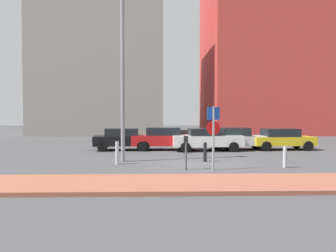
# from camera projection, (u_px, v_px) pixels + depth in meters

# --- Properties ---
(ground_plane) EXTENTS (120.00, 120.00, 0.00)m
(ground_plane) POSITION_uv_depth(u_px,v_px,m) (198.00, 164.00, 16.96)
(ground_plane) COLOR #424244
(sidewalk_brick) EXTENTS (40.00, 3.08, 0.14)m
(sidewalk_brick) POSITION_uv_depth(u_px,v_px,m) (216.00, 183.00, 11.85)
(sidewalk_brick) COLOR #93513D
(sidewalk_brick) RESTS_ON ground
(parked_car_black) EXTENTS (4.11, 2.29, 1.46)m
(parked_car_black) POSITION_uv_depth(u_px,v_px,m) (123.00, 139.00, 23.58)
(parked_car_black) COLOR black
(parked_car_black) RESTS_ON ground
(parked_car_red) EXTENTS (4.42, 2.12, 1.51)m
(parked_car_red) POSITION_uv_depth(u_px,v_px,m) (163.00, 138.00, 23.71)
(parked_car_red) COLOR red
(parked_car_red) RESTS_ON ground
(parked_car_white) EXTENTS (4.62, 2.21, 1.48)m
(parked_car_white) POSITION_uv_depth(u_px,v_px,m) (206.00, 139.00, 23.11)
(parked_car_white) COLOR white
(parked_car_white) RESTS_ON ground
(parked_car_silver) EXTENTS (4.23, 1.99, 1.49)m
(parked_car_silver) POSITION_uv_depth(u_px,v_px,m) (237.00, 138.00, 23.89)
(parked_car_silver) COLOR #B7BABF
(parked_car_silver) RESTS_ON ground
(parked_car_yellow) EXTENTS (4.21, 2.14, 1.43)m
(parked_car_yellow) POSITION_uv_depth(u_px,v_px,m) (282.00, 139.00, 23.82)
(parked_car_yellow) COLOR gold
(parked_car_yellow) RESTS_ON ground
(parking_sign_post) EXTENTS (0.59, 0.15, 2.73)m
(parking_sign_post) POSITION_uv_depth(u_px,v_px,m) (213.00, 130.00, 15.07)
(parking_sign_post) COLOR gray
(parking_sign_post) RESTS_ON ground
(parking_meter) EXTENTS (0.18, 0.14, 1.47)m
(parking_meter) POSITION_uv_depth(u_px,v_px,m) (186.00, 148.00, 15.17)
(parking_meter) COLOR #4C4C51
(parking_meter) RESTS_ON ground
(street_lamp) EXTENTS (0.70, 0.36, 8.68)m
(street_lamp) POSITION_uv_depth(u_px,v_px,m) (123.00, 63.00, 17.74)
(street_lamp) COLOR gray
(street_lamp) RESTS_ON ground
(traffic_bollard_near) EXTENTS (0.17, 0.17, 0.95)m
(traffic_bollard_near) POSITION_uv_depth(u_px,v_px,m) (285.00, 157.00, 15.81)
(traffic_bollard_near) COLOR #B7B7BC
(traffic_bollard_near) RESTS_ON ground
(traffic_bollard_mid) EXTENTS (0.17, 0.17, 0.98)m
(traffic_bollard_mid) POSITION_uv_depth(u_px,v_px,m) (205.00, 152.00, 17.79)
(traffic_bollard_mid) COLOR black
(traffic_bollard_mid) RESTS_ON ground
(traffic_bollard_far) EXTENTS (0.17, 0.17, 1.09)m
(traffic_bollard_far) POSITION_uv_depth(u_px,v_px,m) (117.00, 153.00, 16.83)
(traffic_bollard_far) COLOR #B7B7BC
(traffic_bollard_far) RESTS_ON ground
(building_colorful_midrise) EXTENTS (18.89, 16.15, 28.12)m
(building_colorful_midrise) POSITION_uv_depth(u_px,v_px,m) (279.00, 25.00, 46.09)
(building_colorful_midrise) COLOR #BF3833
(building_colorful_midrise) RESTS_ON ground
(building_under_construction) EXTENTS (14.96, 12.17, 18.03)m
(building_under_construction) POSITION_uv_depth(u_px,v_px,m) (102.00, 61.00, 43.70)
(building_under_construction) COLOR gray
(building_under_construction) RESTS_ON ground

